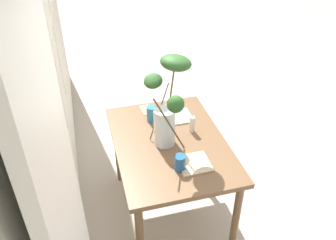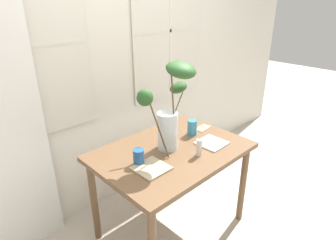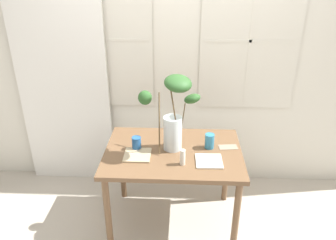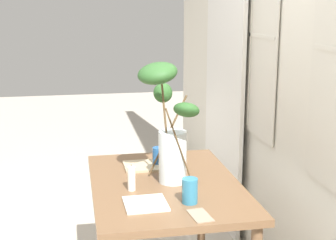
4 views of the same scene
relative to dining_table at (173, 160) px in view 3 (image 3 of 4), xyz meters
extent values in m
plane|color=#B7AD9E|center=(0.00, 0.00, -0.67)|extent=(14.00, 14.00, 0.00)
cube|color=silver|center=(0.00, 0.78, 0.86)|extent=(5.64, 0.12, 3.06)
cube|color=white|center=(-0.68, 0.71, 0.85)|extent=(0.84, 0.01, 1.25)
cube|color=silver|center=(-0.68, 0.71, 0.85)|extent=(0.91, 0.01, 1.32)
cube|color=silver|center=(-0.68, 0.71, 0.85)|extent=(0.02, 0.01, 1.25)
cube|color=silver|center=(-0.68, 0.71, 0.85)|extent=(0.84, 0.01, 0.02)
cube|color=white|center=(0.68, 0.71, 0.85)|extent=(0.84, 0.01, 1.25)
cube|color=silver|center=(0.68, 0.71, 0.85)|extent=(0.91, 0.01, 1.32)
cube|color=silver|center=(0.68, 0.71, 0.85)|extent=(0.02, 0.01, 1.25)
cube|color=silver|center=(0.68, 0.71, 0.85)|extent=(0.84, 0.01, 0.02)
cube|color=white|center=(-1.11, 0.66, 0.53)|extent=(0.90, 0.03, 2.39)
cube|color=brown|center=(0.00, 0.00, 0.08)|extent=(1.14, 0.81, 0.04)
cylinder|color=brown|center=(-0.51, -0.34, -0.31)|extent=(0.05, 0.05, 0.72)
cylinder|color=brown|center=(0.51, -0.34, -0.31)|extent=(0.05, 0.05, 0.72)
cylinder|color=brown|center=(-0.51, 0.34, -0.31)|extent=(0.05, 0.05, 0.72)
cylinder|color=brown|center=(0.51, 0.34, -0.31)|extent=(0.05, 0.05, 0.72)
cylinder|color=silver|center=(-0.01, 0.04, 0.24)|extent=(0.15, 0.15, 0.29)
cylinder|color=silver|center=(-0.01, 0.04, 0.15)|extent=(0.14, 0.14, 0.09)
cylinder|color=brown|center=(0.01, 0.00, 0.41)|extent=(0.10, 0.05, 0.60)
ellipsoid|color=#285123|center=(0.03, -0.05, 0.71)|extent=(0.29, 0.29, 0.15)
cylinder|color=brown|center=(-0.12, 0.03, 0.33)|extent=(0.03, 0.23, 0.46)
ellipsoid|color=#285123|center=(-0.22, 0.03, 0.56)|extent=(0.14, 0.12, 0.14)
cylinder|color=brown|center=(0.07, 0.06, 0.32)|extent=(0.05, 0.16, 0.43)
ellipsoid|color=#285123|center=(0.15, 0.08, 0.53)|extent=(0.17, 0.17, 0.14)
cylinder|color=#235693|center=(-0.31, 0.01, 0.15)|extent=(0.08, 0.08, 0.11)
cylinder|color=teal|center=(0.30, 0.07, 0.16)|extent=(0.08, 0.08, 0.13)
cube|color=tan|center=(-0.29, -0.09, 0.10)|extent=(0.22, 0.22, 0.01)
cube|color=silver|center=(0.29, -0.15, 0.10)|extent=(0.21, 0.21, 0.01)
cube|color=gray|center=(0.46, 0.08, 0.10)|extent=(0.16, 0.10, 0.00)
cylinder|color=silver|center=(0.08, -0.20, 0.16)|extent=(0.04, 0.04, 0.13)
cylinder|color=black|center=(0.08, -0.20, 0.23)|extent=(0.00, 0.00, 0.01)
camera|label=1|loc=(-1.98, 0.55, 1.70)|focal=37.77mm
camera|label=2|loc=(-1.34, -1.34, 1.16)|focal=30.63mm
camera|label=3|loc=(0.07, -2.42, 1.57)|focal=36.25mm
camera|label=4|loc=(2.54, -0.47, 1.06)|focal=53.18mm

